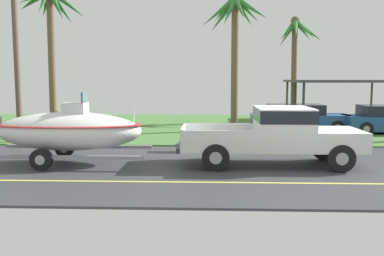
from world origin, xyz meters
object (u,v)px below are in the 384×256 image
palm_tree_near_right (51,21)px  utility_pole (16,34)px  carport_awning (341,82)px  parked_sedan_far (298,118)px  boat_on_trailer (68,131)px  palm_tree_mid (296,43)px  palm_tree_near_left (235,25)px  pickup_truck_towing (282,133)px

palm_tree_near_right → utility_pole: size_ratio=0.80×
carport_awning → parked_sedan_far: bearing=-125.9°
boat_on_trailer → palm_tree_mid: bearing=54.0°
palm_tree_near_left → utility_pole: 10.11m
palm_tree_near_left → carport_awning: bearing=35.0°
carport_awning → palm_tree_near_right: 16.91m
parked_sedan_far → palm_tree_near_right: (-11.56, -2.28, 4.54)m
pickup_truck_towing → palm_tree_mid: size_ratio=0.89×
pickup_truck_towing → palm_tree_near_right: (-9.32, 6.08, 4.20)m
pickup_truck_towing → carport_awning: carport_awning is taller
carport_awning → utility_pole: bearing=-150.2°
boat_on_trailer → pickup_truck_towing: bearing=0.0°
pickup_truck_towing → parked_sedan_far: 8.67m
palm_tree_mid → pickup_truck_towing: bearing=-102.8°
carport_awning → utility_pole: utility_pole is taller
palm_tree_near_right → utility_pole: utility_pole is taller
palm_tree_near_right → palm_tree_mid: (12.34, 7.25, -0.42)m
parked_sedan_far → boat_on_trailer: bearing=-136.8°
pickup_truck_towing → utility_pole: bearing=157.6°
pickup_truck_towing → palm_tree_near_left: (-0.99, 8.51, 4.29)m
boat_on_trailer → palm_tree_near_left: 11.08m
boat_on_trailer → utility_pole: 6.35m
pickup_truck_towing → boat_on_trailer: boat_on_trailer is taller
boat_on_trailer → palm_tree_near_right: 7.84m
pickup_truck_towing → utility_pole: (-10.07, 4.15, 3.43)m
boat_on_trailer → palm_tree_near_right: palm_tree_near_right is taller
boat_on_trailer → palm_tree_mid: size_ratio=0.94×
carport_awning → palm_tree_near_left: palm_tree_near_left is taller
boat_on_trailer → palm_tree_near_right: (-2.65, 6.08, 4.17)m
parked_sedan_far → carport_awning: 6.26m
boat_on_trailer → palm_tree_near_left: palm_tree_near_left is taller
carport_awning → palm_tree_mid: size_ratio=0.95×
carport_awning → palm_tree_near_right: bearing=-154.6°
utility_pole → palm_tree_mid: bearing=35.0°
carport_awning → palm_tree_mid: (-2.73, 0.10, 2.34)m
palm_tree_near_left → utility_pole: bearing=-154.4°
palm_tree_near_left → parked_sedan_far: bearing=-2.6°
utility_pole → parked_sedan_far: bearing=18.9°
palm_tree_near_left → utility_pole: utility_pole is taller
boat_on_trailer → palm_tree_near_left: bearing=56.3°
parked_sedan_far → palm_tree_near_left: (-3.22, 0.14, 4.62)m
boat_on_trailer → utility_pole: bearing=129.4°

